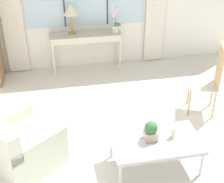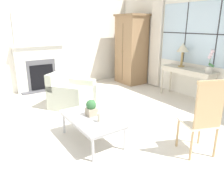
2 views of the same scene
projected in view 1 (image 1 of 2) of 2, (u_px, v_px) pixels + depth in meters
ground_plane at (117, 156)px, 4.23m from camera, size 14.00×14.00×0.00m
console_table at (86, 38)px, 6.19m from camera, size 1.41×0.42×0.79m
table_lamp at (71, 11)px, 5.92m from camera, size 0.30×0.30×0.60m
potted_orchid at (115, 24)px, 6.10m from camera, size 0.19×0.15×0.52m
armchair_upholstered at (19, 146)px, 3.99m from camera, size 1.20×1.23×0.80m
side_chair_wooden at (212, 77)px, 4.88m from camera, size 0.57×0.57×1.16m
coffee_table at (156, 143)px, 3.89m from camera, size 1.13×0.65×0.42m
potted_plant_small at (151, 131)px, 3.82m from camera, size 0.17×0.17×0.27m
pillar_candle at (173, 133)px, 3.88m from camera, size 0.10×0.10×0.16m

